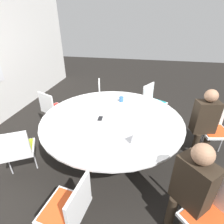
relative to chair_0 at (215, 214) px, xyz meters
name	(u,v)px	position (x,y,z in m)	size (l,w,h in m)	color
ground_plane	(112,151)	(1.24, 1.25, -0.51)	(16.00, 16.00, 0.00)	black
conference_table	(112,122)	(1.24, 1.25, 0.13)	(2.28, 2.28, 0.72)	#333333
chair_0	(215,214)	(0.00, 0.00, 0.00)	(0.61, 0.61, 0.86)	white
chair_1	(214,126)	(1.65, -0.47, 0.00)	(0.50, 0.51, 0.86)	white
chair_2	(152,100)	(2.54, 0.57, 0.00)	(0.59, 0.58, 0.86)	white
chair_3	(105,95)	(2.63, 1.70, 0.00)	(0.54, 0.52, 0.86)	white
chair_4	(53,107)	(1.77, 2.61, 0.00)	(0.56, 0.57, 0.86)	white
chair_5	(17,149)	(0.47, 2.48, 0.00)	(0.58, 0.59, 0.86)	white
chair_6	(69,208)	(-0.21, 1.39, 0.00)	(0.50, 0.48, 0.86)	white
person_0	(192,186)	(0.12, 0.22, 0.19)	(0.41, 0.41, 1.21)	#2D2319
person_1	(205,119)	(1.52, -0.25, 0.19)	(0.31, 0.40, 1.21)	#2D2319
laptop	(139,136)	(0.75, 0.79, 0.26)	(0.41, 0.42, 0.21)	silver
coffee_cup	(121,99)	(1.88, 1.19, 0.26)	(0.08, 0.08, 0.10)	#33669E
cell_phone	(100,118)	(1.17, 1.43, 0.22)	(0.14, 0.08, 0.01)	black
handbag	(82,108)	(2.55, 2.27, -0.37)	(0.36, 0.16, 0.28)	#661E56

